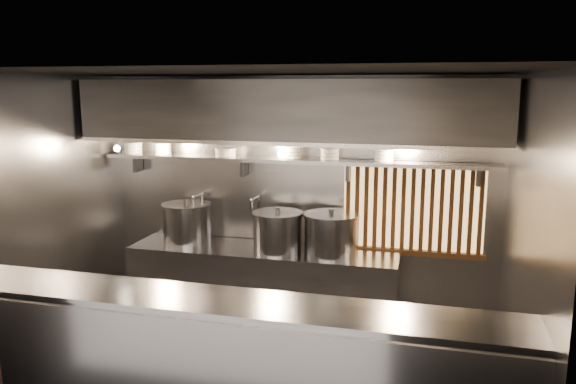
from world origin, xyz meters
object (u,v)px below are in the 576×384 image
at_px(stock_pot_mid, 278,231).
at_px(stock_pot_right, 331,234).
at_px(pendant_bulb, 282,154).
at_px(heat_lamp, 116,143).
at_px(stock_pot_left, 187,223).

xyz_separation_m(stock_pot_mid, stock_pot_right, (0.59, 0.03, 0.00)).
distance_m(pendant_bulb, stock_pot_mid, 0.85).
bearing_deg(pendant_bulb, heat_lamp, -169.00).
distance_m(pendant_bulb, stock_pot_left, 1.40).
distance_m(stock_pot_left, stock_pot_mid, 1.11).
height_order(heat_lamp, stock_pot_right, heat_lamp).
xyz_separation_m(pendant_bulb, stock_pot_right, (0.57, -0.08, -0.84)).
relative_size(stock_pot_left, stock_pot_mid, 0.94).
height_order(stock_pot_left, stock_pot_mid, stock_pot_left).
bearing_deg(stock_pot_mid, pendant_bulb, 78.94).
xyz_separation_m(heat_lamp, pendant_bulb, (1.80, 0.35, -0.11)).
relative_size(pendant_bulb, stock_pot_right, 0.28).
height_order(pendant_bulb, stock_pot_mid, pendant_bulb).
bearing_deg(stock_pot_left, stock_pot_mid, -4.10).
bearing_deg(stock_pot_right, stock_pot_mid, -177.29).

